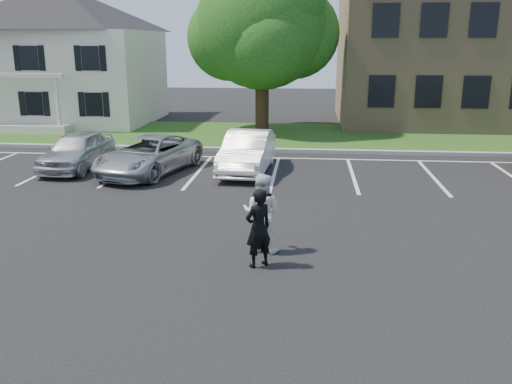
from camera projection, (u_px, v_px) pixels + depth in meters
ground_plane at (252, 259)px, 11.91m from camera, size 90.00×90.00×0.00m
curb at (280, 150)px, 23.40m from camera, size 40.00×0.30×0.15m
grass_strip at (285, 136)px, 27.24m from camera, size 44.00×8.00×0.08m
stall_lines at (313, 168)px, 20.36m from camera, size 34.00×5.36×0.01m
house at (64, 56)px, 31.23m from camera, size 10.30×9.22×7.60m
tree at (264, 26)px, 27.25m from camera, size 7.80×7.20×8.80m
man_black_suit at (258, 228)px, 11.31m from camera, size 0.74×0.71×1.70m
man_white_shirt at (262, 213)px, 12.16m from camera, size 1.00×0.85×1.81m
car_silver_west at (77, 150)px, 20.13m from camera, size 1.82×4.18×1.40m
car_silver_minivan at (149, 155)px, 19.49m from camera, size 3.45×5.23×1.34m
car_white_sedan at (247, 152)px, 19.71m from camera, size 1.79×4.52×1.46m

